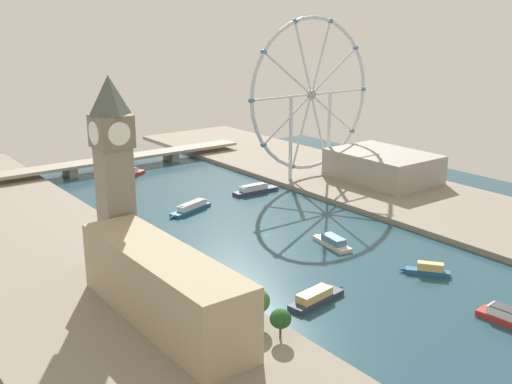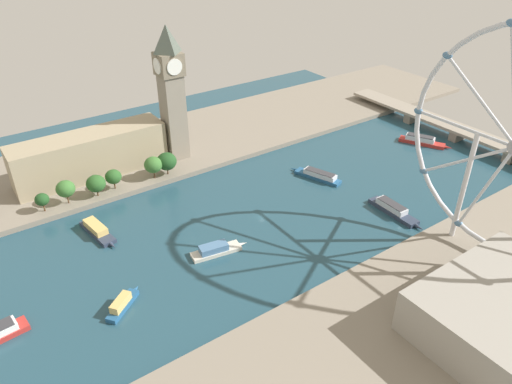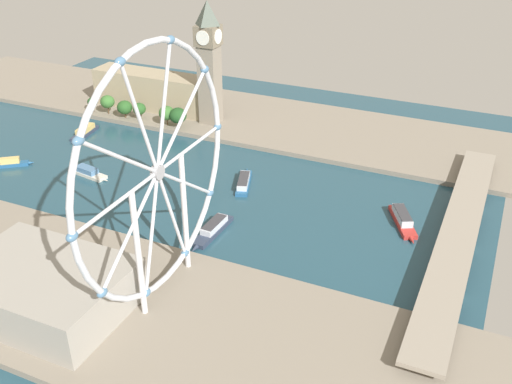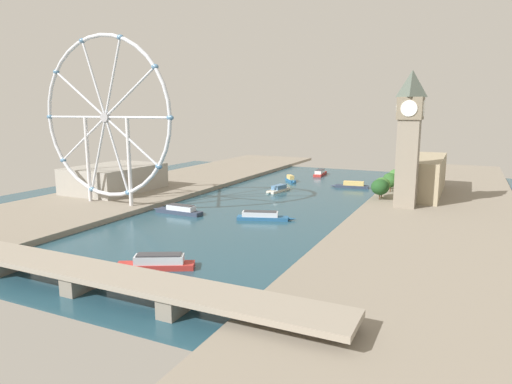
{
  "view_description": "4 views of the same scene",
  "coord_description": "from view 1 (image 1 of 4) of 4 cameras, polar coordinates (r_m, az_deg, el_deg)",
  "views": [
    {
      "loc": [
        -186.26,
        -238.46,
        108.8
      ],
      "look_at": [
        16.36,
        30.97,
        11.19
      ],
      "focal_mm": 43.12,
      "sensor_mm": 36.0,
      "label": 1
    },
    {
      "loc": [
        172.27,
        -124.41,
        143.95
      ],
      "look_at": [
        2.09,
        -5.1,
        18.36
      ],
      "focal_mm": 33.61,
      "sensor_mm": 36.0,
      "label": 2
    },
    {
      "loc": [
        255.4,
        182.2,
        159.46
      ],
      "look_at": [
        13.32,
        72.66,
        13.69
      ],
      "focal_mm": 41.59,
      "sensor_mm": 36.0,
      "label": 3
    },
    {
      "loc": [
        -118.32,
        279.87,
        61.91
      ],
      "look_at": [
        -11.28,
        54.68,
        16.41
      ],
      "focal_mm": 31.32,
      "sensor_mm": 36.0,
      "label": 4
    }
  ],
  "objects": [
    {
      "name": "tour_boat_1",
      "position": [
        303.24,
        7.09,
        -4.6
      ],
      "size": [
        10.8,
        28.65,
        5.08
      ],
      "rotation": [
        0.0,
        0.0,
        1.41
      ],
      "color": "beige",
      "rests_on": "ground_plane"
    },
    {
      "name": "ferris_wheel",
      "position": [
        412.4,
        5.15,
        8.91
      ],
      "size": [
        103.14,
        3.2,
        105.29
      ],
      "color": "silver",
      "rests_on": "riverbank_right"
    },
    {
      "name": "tour_boat_6",
      "position": [
        245.33,
        5.62,
        -9.69
      ],
      "size": [
        31.41,
        10.7,
        5.41
      ],
      "rotation": [
        0.0,
        0.0,
        0.14
      ],
      "color": "#2D384C",
      "rests_on": "ground_plane"
    },
    {
      "name": "tour_boat_3",
      "position": [
        354.47,
        -6.06,
        -1.46
      ],
      "size": [
        33.89,
        16.01,
        5.08
      ],
      "rotation": [
        0.0,
        0.0,
        3.48
      ],
      "color": "#235684",
      "rests_on": "ground_plane"
    },
    {
      "name": "tree_row_embankment",
      "position": [
        242.89,
        -4.28,
        -7.56
      ],
      "size": [
        12.42,
        81.77,
        13.87
      ],
      "color": "#513823",
      "rests_on": "riverbank_left"
    },
    {
      "name": "riverbank_right",
      "position": [
        391.67,
        13.24,
        -0.19
      ],
      "size": [
        90.0,
        520.0,
        3.0
      ],
      "primitive_type": "cube",
      "color": "gray",
      "rests_on": "ground_plane"
    },
    {
      "name": "ground_plane",
      "position": [
        321.55,
        0.99,
        -3.63
      ],
      "size": [
        380.69,
        380.69,
        0.0
      ],
      "primitive_type": "plane",
      "color": "#234756"
    },
    {
      "name": "riverbank_left",
      "position": [
        273.72,
        -16.86,
        -7.67
      ],
      "size": [
        90.0,
        520.0,
        3.0
      ],
      "primitive_type": "cube",
      "color": "gray",
      "rests_on": "ground_plane"
    },
    {
      "name": "riverside_hall",
      "position": [
        415.72,
        11.67,
        2.38
      ],
      "size": [
        47.76,
        66.54,
        18.55
      ],
      "primitive_type": "cube",
      "color": "gray",
      "rests_on": "riverbank_right"
    },
    {
      "name": "clock_tower",
      "position": [
        260.79,
        -13.03,
        1.84
      ],
      "size": [
        15.49,
        15.49,
        82.82
      ],
      "color": "gray",
      "rests_on": "riverbank_left"
    },
    {
      "name": "tour_boat_5",
      "position": [
        278.85,
        15.64,
        -6.96
      ],
      "size": [
        15.96,
        19.56,
        5.54
      ],
      "rotation": [
        0.0,
        0.0,
        2.22
      ],
      "color": "#235684",
      "rests_on": "ground_plane"
    },
    {
      "name": "river_bridge",
      "position": [
        462.42,
        -12.25,
        3.0
      ],
      "size": [
        192.69,
        16.99,
        8.42
      ],
      "color": "gray",
      "rests_on": "ground_plane"
    },
    {
      "name": "tour_boat_2",
      "position": [
        388.48,
        -0.04,
        0.24
      ],
      "size": [
        36.05,
        7.9,
        5.72
      ],
      "rotation": [
        0.0,
        0.0,
        6.25
      ],
      "color": "#2D384C",
      "rests_on": "ground_plane"
    },
    {
      "name": "tour_boat_0",
      "position": [
        434.6,
        -11.81,
        1.64
      ],
      "size": [
        33.94,
        20.58,
        6.08
      ],
      "rotation": [
        0.0,
        0.0,
        0.48
      ],
      "color": "#B22D28",
      "rests_on": "ground_plane"
    },
    {
      "name": "parliament_block",
      "position": [
        222.72,
        -8.65,
        -8.64
      ],
      "size": [
        22.0,
        89.12,
        26.23
      ],
      "primitive_type": "cube",
      "color": "tan",
      "rests_on": "riverbank_left"
    }
  ]
}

